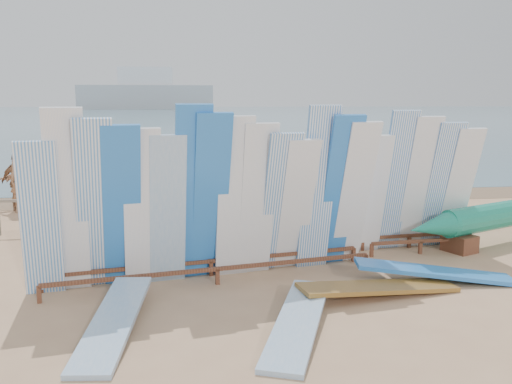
{
  "coord_description": "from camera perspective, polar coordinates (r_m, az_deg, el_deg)",
  "views": [
    {
      "loc": [
        0.28,
        -9.85,
        3.08
      ],
      "look_at": [
        1.76,
        1.18,
        1.19
      ],
      "focal_mm": 38.0,
      "sensor_mm": 36.0,
      "label": 1
    }
  ],
  "objects": [
    {
      "name": "ground",
      "position": [
        10.33,
        -8.93,
        -7.85
      ],
      "size": [
        160.0,
        160.0,
        0.0
      ],
      "primitive_type": "plane",
      "color": "tan",
      "rests_on": "ground"
    },
    {
      "name": "ocean",
      "position": [
        137.89,
        -7.81,
        8.28
      ],
      "size": [
        320.0,
        240.0,
        0.02
      ],
      "primitive_type": "cube",
      "color": "slate",
      "rests_on": "ground"
    },
    {
      "name": "wet_sand_strip",
      "position": [
        17.33,
        -8.43,
        -0.71
      ],
      "size": [
        40.0,
        2.6,
        0.01
      ],
      "primitive_type": "cube",
      "color": "brown",
      "rests_on": "ground"
    },
    {
      "name": "distant_ship",
      "position": [
        190.26,
        -11.5,
        10.13
      ],
      "size": [
        45.0,
        8.0,
        14.0
      ],
      "color": "#999EA3",
      "rests_on": "ocean"
    },
    {
      "name": "fence",
      "position": [
        13.09,
        -8.73,
        -1.27
      ],
      "size": [
        12.08,
        0.08,
        0.9
      ],
      "color": "#7B6E5D",
      "rests_on": "ground"
    },
    {
      "name": "main_surfboard_rack",
      "position": [
        9.21,
        -4.5,
        -1.19
      ],
      "size": [
        6.05,
        1.78,
        3.03
      ],
      "rotation": [
        0.0,
        0.0,
        0.18
      ],
      "color": "brown",
      "rests_on": "ground"
    },
    {
      "name": "side_surfboard_rack",
      "position": [
        11.5,
        16.63,
        0.36
      ],
      "size": [
        2.55,
        0.97,
        2.9
      ],
      "rotation": [
        0.0,
        0.0,
        0.08
      ],
      "color": "brown",
      "rests_on": "ground"
    },
    {
      "name": "vendor_table",
      "position": [
        11.14,
        3.69,
        -4.36
      ],
      "size": [
        1.03,
        0.85,
        1.17
      ],
      "rotation": [
        0.0,
        0.0,
        -0.29
      ],
      "color": "brown",
      "rests_on": "ground"
    },
    {
      "name": "flat_board_a",
      "position": [
        7.82,
        -14.66,
        -13.91
      ],
      "size": [
        0.86,
        2.74,
        0.3
      ],
      "primitive_type": "cube",
      "rotation": [
        0.09,
        0.0,
        -0.11
      ],
      "color": "#84ADD3",
      "rests_on": "ground"
    },
    {
      "name": "flat_board_c",
      "position": [
        9.02,
        12.81,
        -10.59
      ],
      "size": [
        2.75,
        1.05,
        0.28
      ],
      "primitive_type": "cube",
      "rotation": [
        0.08,
        0.0,
        1.76
      ],
      "color": "olive",
      "rests_on": "ground"
    },
    {
      "name": "flat_board_d",
      "position": [
        9.92,
        18.22,
        -8.96
      ],
      "size": [
        2.75,
        0.96,
        0.36
      ],
      "primitive_type": "cube",
      "rotation": [
        0.11,
        0.0,
        1.42
      ],
      "color": "blue",
      "rests_on": "ground"
    },
    {
      "name": "flat_board_b",
      "position": [
        7.63,
        4.45,
        -14.21
      ],
      "size": [
        1.5,
        2.72,
        0.24
      ],
      "primitive_type": "cube",
      "rotation": [
        0.06,
        0.0,
        -0.37
      ],
      "color": "#84ADD3",
      "rests_on": "ground"
    },
    {
      "name": "beach_chair_left",
      "position": [
        14.14,
        -2.66,
        -1.89
      ],
      "size": [
        0.6,
        0.62,
        0.89
      ],
      "rotation": [
        0.0,
        0.0,
        -0.07
      ],
      "color": "red",
      "rests_on": "ground"
    },
    {
      "name": "beach_chair_right",
      "position": [
        14.01,
        0.8,
        -2.09
      ],
      "size": [
        0.59,
        0.61,
        0.8
      ],
      "rotation": [
        0.0,
        0.0,
        0.18
      ],
      "color": "red",
      "rests_on": "ground"
    },
    {
      "name": "stroller",
      "position": [
        14.24,
        -2.05,
        -1.14
      ],
      "size": [
        0.71,
        0.87,
        1.05
      ],
      "rotation": [
        0.0,
        0.0,
        0.27
      ],
      "color": "red",
      "rests_on": "ground"
    },
    {
      "name": "beachgoer_3",
      "position": [
        15.53,
        -15.19,
        1.13
      ],
      "size": [
        1.21,
        0.96,
        1.75
      ],
      "primitive_type": "imported",
      "rotation": [
        0.0,
        0.0,
        0.51
      ],
      "color": "tan",
      "rests_on": "ground"
    },
    {
      "name": "beachgoer_9",
      "position": [
        16.6,
        13.55,
        1.5
      ],
      "size": [
        0.84,
        1.13,
        1.61
      ],
      "primitive_type": "imported",
      "rotation": [
        0.0,
        0.0,
        2.02
      ],
      "color": "tan",
      "rests_on": "ground"
    },
    {
      "name": "beachgoer_5",
      "position": [
        15.62,
        -2.95,
        1.48
      ],
      "size": [
        1.66,
        1.25,
        1.74
      ],
      "primitive_type": "imported",
      "rotation": [
        0.0,
        0.0,
        2.62
      ],
      "color": "beige",
      "rests_on": "ground"
    },
    {
      "name": "beachgoer_1",
      "position": [
        16.34,
        -23.38,
        1.22
      ],
      "size": [
        0.76,
        0.65,
        1.83
      ],
      "primitive_type": "imported",
      "rotation": [
        0.0,
        0.0,
        0.53
      ],
      "color": "#8C6042",
      "rests_on": "ground"
    },
    {
      "name": "beachgoer_extra_1",
      "position": [
        16.58,
        -23.73,
        1.01
      ],
      "size": [
        1.04,
        0.62,
        1.66
      ],
      "primitive_type": "imported",
      "rotation": [
        0.0,
        0.0,
        2.92
      ],
      "color": "#8C6042",
      "rests_on": "ground"
    },
    {
      "name": "beachgoer_10",
      "position": [
        15.26,
        12.1,
        0.8
      ],
      "size": [
        0.66,
        1.01,
        1.59
      ],
      "primitive_type": "imported",
      "rotation": [
        0.0,
        0.0,
        1.87
      ],
      "color": "#8C6042",
      "rests_on": "ground"
    },
    {
      "name": "beachgoer_11",
      "position": [
        16.89,
        -23.08,
        1.07
      ],
      "size": [
        1.51,
        0.62,
        1.58
      ],
      "primitive_type": "imported",
      "rotation": [
        0.0,
        0.0,
        6.18
      ],
      "color": "beige",
      "rests_on": "ground"
    },
    {
      "name": "beachgoer_8",
      "position": [
        13.91,
        3.65,
        0.13
      ],
      "size": [
        0.83,
        0.54,
        1.58
      ],
      "primitive_type": "imported",
      "rotation": [
        0.0,
        0.0,
        3.38
      ],
      "color": "beige",
      "rests_on": "ground"
    },
    {
      "name": "beachgoer_extra_0",
      "position": [
        16.86,
        14.42,
        1.61
      ],
      "size": [
        1.1,
        0.98,
        1.63
      ],
      "primitive_type": "imported",
      "rotation": [
        0.0,
        0.0,
        0.65
      ],
      "color": "tan",
      "rests_on": "ground"
    },
    {
      "name": "beachgoer_2",
      "position": [
        14.33,
        -13.18,
        0.15
      ],
      "size": [
        0.52,
        0.82,
        1.57
      ],
      "primitive_type": "imported",
      "rotation": [
        0.0,
        0.0,
        1.79
      ],
      "color": "beige",
      "rests_on": "ground"
    },
    {
      "name": "beachgoer_6",
      "position": [
        13.97,
        2.88,
        0.26
      ],
      "size": [
        0.47,
        0.83,
        1.62
      ],
      "primitive_type": "imported",
      "rotation": [
        0.0,
        0.0,
        1.69
      ],
      "color": "tan",
      "rests_on": "ground"
    }
  ]
}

